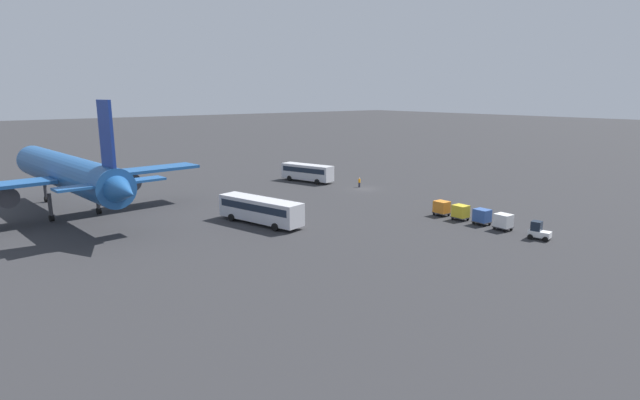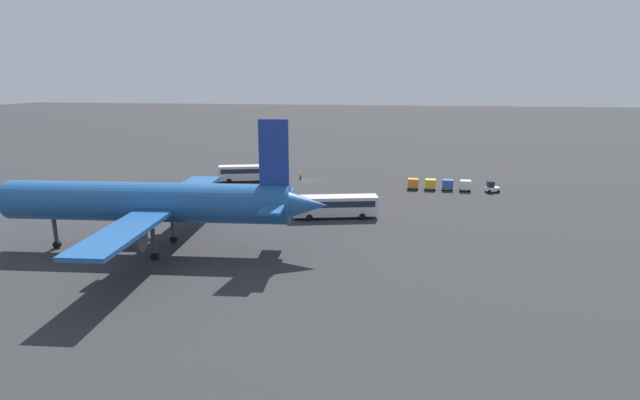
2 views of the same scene
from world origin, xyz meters
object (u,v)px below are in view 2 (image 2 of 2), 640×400
object	(u,v)px
cargo_cart_yellow	(430,184)
worker_person	(300,176)
shuttle_bus_far	(335,205)
baggage_tug	(492,187)
airplane	(151,203)
cargo_cart_blue	(448,184)
cargo_cart_orange	(413,183)
cargo_cart_white	(465,185)
shuttle_bus_near	(246,172)

from	to	relation	value
cargo_cart_yellow	worker_person	bearing A→B (deg)	-12.28
cargo_cart_yellow	shuttle_bus_far	bearing A→B (deg)	55.64
baggage_tug	worker_person	xyz separation A→B (m)	(37.20, -5.91, -0.07)
airplane	cargo_cart_blue	xyz separation A→B (m)	(-37.90, -40.52, -4.83)
worker_person	cargo_cart_orange	world-z (taller)	cargo_cart_orange
worker_person	cargo_cart_yellow	world-z (taller)	cargo_cart_yellow
worker_person	cargo_cart_yellow	distance (m)	26.73
baggage_tug	cargo_cart_white	world-z (taller)	baggage_tug
worker_person	shuttle_bus_far	bearing A→B (deg)	111.74
cargo_cart_white	cargo_cart_yellow	size ratio (longest dim) A/B	1.00
baggage_tug	worker_person	distance (m)	37.66
airplane	cargo_cart_blue	distance (m)	55.69
shuttle_bus_near	cargo_cart_blue	bearing A→B (deg)	161.62
airplane	cargo_cart_blue	size ratio (longest dim) A/B	20.73
cargo_cart_orange	worker_person	bearing A→B (deg)	-13.78
cargo_cart_white	cargo_cart_orange	bearing A→B (deg)	-0.47
shuttle_bus_far	cargo_cart_blue	world-z (taller)	shuttle_bus_far
shuttle_bus_near	worker_person	world-z (taller)	shuttle_bus_near
worker_person	cargo_cart_white	world-z (taller)	cargo_cart_white
cargo_cart_yellow	cargo_cart_orange	world-z (taller)	same
airplane	shuttle_bus_far	world-z (taller)	airplane
baggage_tug	shuttle_bus_near	bearing A→B (deg)	-15.34
shuttle_bus_near	cargo_cart_white	xyz separation A→B (m)	(-42.99, 1.78, -0.79)
cargo_cart_white	cargo_cart_blue	xyz separation A→B (m)	(3.19, -0.20, 0.00)
worker_person	cargo_cart_white	bearing A→B (deg)	170.05
cargo_cart_white	baggage_tug	bearing A→B (deg)	177.49
cargo_cart_blue	cargo_cart_yellow	world-z (taller)	same
cargo_cart_yellow	baggage_tug	bearing A→B (deg)	178.85
airplane	cargo_cart_white	bearing A→B (deg)	-140.62
cargo_cart_orange	airplane	bearing A→B (deg)	52.02
shuttle_bus_far	cargo_cart_white	bearing A→B (deg)	-148.03
shuttle_bus_near	cargo_cart_yellow	bearing A→B (deg)	161.12
baggage_tug	cargo_cart_yellow	bearing A→B (deg)	-14.11
baggage_tug	worker_person	bearing A→B (deg)	-21.99
airplane	shuttle_bus_far	size ratio (longest dim) A/B	3.28
shuttle_bus_near	shuttle_bus_far	size ratio (longest dim) A/B	0.85
shuttle_bus_near	baggage_tug	size ratio (longest dim) A/B	4.20
cargo_cart_blue	worker_person	bearing A→B (deg)	-10.63
shuttle_bus_far	shuttle_bus_near	bearing A→B (deg)	-61.61
worker_person	cargo_cart_orange	bearing A→B (deg)	166.22
cargo_cart_blue	cargo_cart_orange	bearing A→B (deg)	1.14
cargo_cart_blue	cargo_cart_orange	size ratio (longest dim) A/B	1.00
worker_person	airplane	bearing A→B (deg)	79.41
baggage_tug	cargo_cart_white	xyz separation A→B (m)	(4.71, -0.21, 0.25)
airplane	cargo_cart_blue	bearing A→B (deg)	-138.16
shuttle_bus_far	cargo_cart_orange	bearing A→B (deg)	-132.05
baggage_tug	cargo_cart_blue	world-z (taller)	baggage_tug
shuttle_bus_near	cargo_cart_blue	size ratio (longest dim) A/B	5.36
shuttle_bus_far	cargo_cart_orange	distance (m)	25.09
cargo_cart_blue	cargo_cart_white	bearing A→B (deg)	176.32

